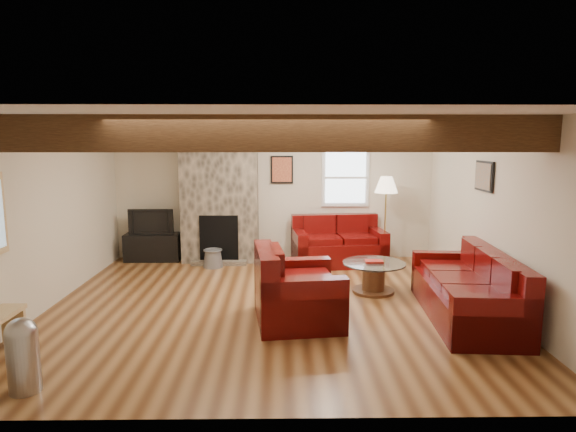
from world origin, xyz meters
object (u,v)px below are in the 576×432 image
Objects in this scene: sofa_three at (466,285)px; armchair_red at (298,285)px; television at (152,221)px; floor_lamp at (386,190)px; coffee_table at (374,277)px; tv_cabinet at (153,247)px; loveseat at (339,241)px.

armchair_red is at bearing -83.44° from sofa_three.
floor_lamp is at bearing -4.80° from television.
tv_cabinet is (-3.79, 1.98, 0.03)m from coffee_table.
television is 0.52× the size of floor_lamp.
television reaches higher than coffee_table.
coffee_table is 2.05m from floor_lamp.
television is (-3.79, 1.98, 0.52)m from coffee_table.
coffee_table is at bearing -107.17° from floor_lamp.
coffee_table is at bearing -133.11° from sofa_three.
armchair_red is 4.09m from television.
coffee_table is at bearing -27.61° from tv_cabinet.
television is at bearing -118.35° from sofa_three.
floor_lamp is (0.83, -0.06, 0.94)m from loveseat.
floor_lamp is at bearing -165.97° from sofa_three.
loveseat is 1.97× the size of television.
armchair_red is 1.39× the size of television.
loveseat is at bearing -23.36° from armchair_red.
television is (0.00, 0.00, 0.50)m from tv_cabinet.
loveseat is 1.60× the size of tv_cabinet.
loveseat reaches higher than coffee_table.
loveseat is at bearing 175.80° from floor_lamp.
floor_lamp reaches higher than television.
coffee_table is 1.12× the size of television.
sofa_three is at bearing -32.48° from television.
armchair_red reaches higher than loveseat.
television is 4.36m from floor_lamp.
floor_lamp is at bearing -4.80° from tv_cabinet.
sofa_three reaches higher than coffee_table.
armchair_red is at bearing -49.90° from tv_cabinet.
sofa_three is 1.44m from coffee_table.
sofa_three is at bearing -94.42° from armchair_red.
coffee_table is (0.33, -1.68, -0.21)m from loveseat.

